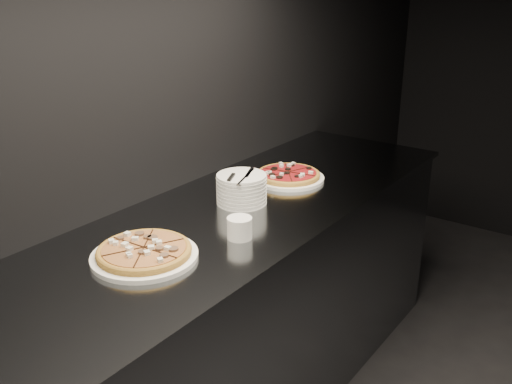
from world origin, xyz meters
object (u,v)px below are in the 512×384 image
Objects in this scene: plate_stack at (242,189)px; cutlery at (241,176)px; ramekin at (240,227)px; pizza_mushroom at (144,252)px; pizza_tomato at (288,175)px; counter at (241,309)px.

cutlery is at bearing -62.38° from plate_stack.
cutlery reaches higher than ramekin.
plate_stack is 0.94× the size of cutlery.
pizza_mushroom is at bearing -86.16° from plate_stack.
cutlery is (0.01, -0.36, 0.10)m from pizza_tomato.
counter is 0.70m from pizza_mushroom.
plate_stack is 2.26× the size of ramekin.
counter is at bearing -82.76° from cutlery.
pizza_tomato is at bearing 94.47° from counter.
counter is 27.62× the size of ramekin.
pizza_mushroom is 0.91m from pizza_tomato.
counter is at bearing 127.55° from ramekin.
ramekin reaches higher than counter.
pizza_tomato is 3.75× the size of ramekin.
counter is at bearing 90.55° from pizza_mushroom.
counter is at bearing -85.53° from pizza_tomato.
cutlery is at bearing 93.12° from pizza_mushroom.
pizza_mushroom is at bearing -87.73° from pizza_tomato.
plate_stack is (-0.00, -0.34, 0.04)m from pizza_tomato.
counter is 7.36× the size of pizza_tomato.
pizza_mushroom is 3.95× the size of ramekin.
pizza_mushroom is 0.34m from ramekin.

